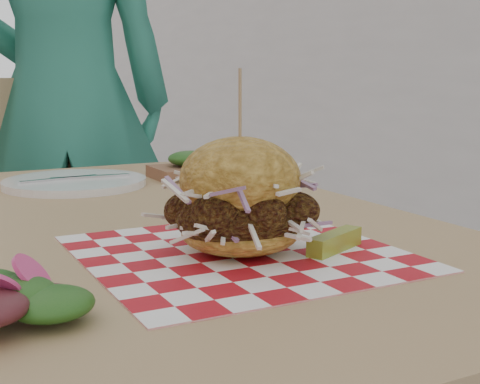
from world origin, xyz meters
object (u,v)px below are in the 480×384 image
(patio_chair, at_px, (18,220))
(sandwich, at_px, (240,203))
(diner, at_px, (65,100))
(patio_table, at_px, (134,272))

(patio_chair, relative_size, sandwich, 4.40)
(sandwich, bearing_deg, diner, 85.73)
(patio_table, relative_size, patio_chair, 1.26)
(diner, bearing_deg, patio_chair, 34.59)
(patio_chair, bearing_deg, sandwich, -90.82)
(sandwich, bearing_deg, patio_table, 103.30)
(patio_table, distance_m, sandwich, 0.28)
(diner, relative_size, patio_chair, 1.86)
(diner, height_order, patio_table, diner)
(diner, xyz_separation_m, patio_chair, (-0.16, -0.06, -0.33))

